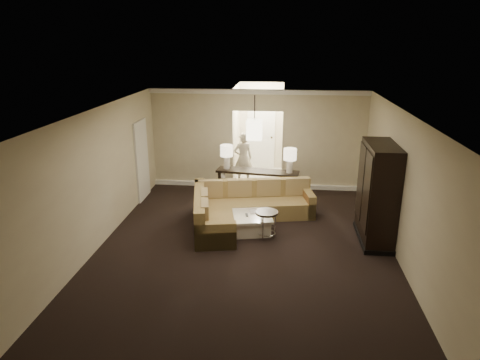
# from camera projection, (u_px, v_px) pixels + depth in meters

# --- Properties ---
(ground) EXTENTS (8.00, 8.00, 0.00)m
(ground) POSITION_uv_depth(u_px,v_px,m) (244.00, 251.00, 8.67)
(ground) COLOR black
(ground) RESTS_ON ground
(wall_back) EXTENTS (6.00, 0.04, 2.80)m
(wall_back) POSITION_uv_depth(u_px,v_px,m) (257.00, 140.00, 12.01)
(wall_back) COLOR beige
(wall_back) RESTS_ON ground
(wall_front) EXTENTS (6.00, 0.04, 2.80)m
(wall_front) POSITION_uv_depth(u_px,v_px,m) (210.00, 311.00, 4.45)
(wall_front) COLOR beige
(wall_front) RESTS_ON ground
(wall_left) EXTENTS (0.04, 8.00, 2.80)m
(wall_left) POSITION_uv_depth(u_px,v_px,m) (95.00, 181.00, 8.52)
(wall_left) COLOR beige
(wall_left) RESTS_ON ground
(wall_right) EXTENTS (0.04, 8.00, 2.80)m
(wall_right) POSITION_uv_depth(u_px,v_px,m) (405.00, 191.00, 7.94)
(wall_right) COLOR beige
(wall_right) RESTS_ON ground
(ceiling) EXTENTS (6.00, 8.00, 0.02)m
(ceiling) POSITION_uv_depth(u_px,v_px,m) (245.00, 114.00, 7.79)
(ceiling) COLOR white
(ceiling) RESTS_ON wall_back
(crown_molding) EXTENTS (6.00, 0.10, 0.12)m
(crown_molding) POSITION_uv_depth(u_px,v_px,m) (258.00, 92.00, 11.54)
(crown_molding) COLOR white
(crown_molding) RESTS_ON wall_back
(baseboard) EXTENTS (6.00, 0.10, 0.12)m
(baseboard) POSITION_uv_depth(u_px,v_px,m) (257.00, 185.00, 12.38)
(baseboard) COLOR white
(baseboard) RESTS_ON ground
(side_door) EXTENTS (0.05, 0.90, 2.10)m
(side_door) POSITION_uv_depth(u_px,v_px,m) (142.00, 160.00, 11.27)
(side_door) COLOR white
(side_door) RESTS_ON ground
(foyer) EXTENTS (1.44, 2.02, 2.80)m
(foyer) POSITION_uv_depth(u_px,v_px,m) (260.00, 133.00, 13.31)
(foyer) COLOR silver
(foyer) RESTS_ON ground
(sectional_sofa) EXTENTS (2.96, 2.67, 0.85)m
(sectional_sofa) POSITION_uv_depth(u_px,v_px,m) (241.00, 208.00, 9.98)
(sectional_sofa) COLOR brown
(sectional_sofa) RESTS_ON ground
(coffee_table) EXTENTS (1.15, 1.15, 0.41)m
(coffee_table) POSITION_uv_depth(u_px,v_px,m) (249.00, 222.00, 9.55)
(coffee_table) COLOR silver
(coffee_table) RESTS_ON ground
(console_table) EXTENTS (2.19, 0.75, 0.83)m
(console_table) POSITION_uv_depth(u_px,v_px,m) (257.00, 183.00, 11.24)
(console_table) COLOR black
(console_table) RESTS_ON ground
(armoire) EXTENTS (0.63, 1.46, 2.10)m
(armoire) POSITION_uv_depth(u_px,v_px,m) (377.00, 196.00, 8.85)
(armoire) COLOR black
(armoire) RESTS_ON ground
(drink_table) EXTENTS (0.49, 0.49, 0.61)m
(drink_table) POSITION_uv_depth(u_px,v_px,m) (267.00, 219.00, 9.13)
(drink_table) COLOR black
(drink_table) RESTS_ON ground
(table_lamp_left) EXTENTS (0.33, 0.33, 0.63)m
(table_lamp_left) POSITION_uv_depth(u_px,v_px,m) (227.00, 153.00, 11.18)
(table_lamp_left) COLOR white
(table_lamp_left) RESTS_ON console_table
(table_lamp_right) EXTENTS (0.33, 0.33, 0.63)m
(table_lamp_right) POSITION_uv_depth(u_px,v_px,m) (290.00, 157.00, 10.83)
(table_lamp_right) COLOR white
(table_lamp_right) RESTS_ON console_table
(pendant_light) EXTENTS (0.38, 0.38, 1.09)m
(pendant_light) POSITION_uv_depth(u_px,v_px,m) (254.00, 130.00, 10.61)
(pendant_light) COLOR black
(pendant_light) RESTS_ON ceiling
(person) EXTENTS (0.70, 0.57, 1.69)m
(person) POSITION_uv_depth(u_px,v_px,m) (243.00, 156.00, 12.51)
(person) COLOR beige
(person) RESTS_ON ground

